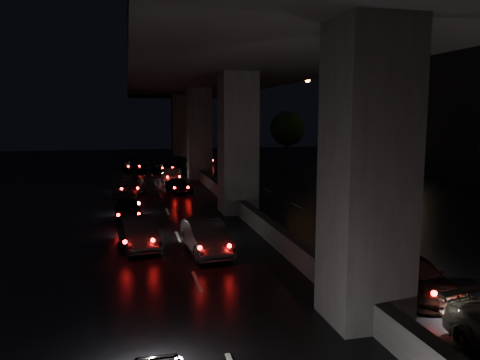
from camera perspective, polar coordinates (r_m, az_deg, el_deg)
name	(u,v)px	position (r m, az deg, el deg)	size (l,w,h in m)	color
ground	(262,232)	(22.66, 2.64, -6.38)	(120.00, 120.00, 0.00)	black
viaduct	(238,66)	(26.96, -0.27, 13.74)	(12.00, 80.00, 10.50)	#313134
median_barrier	(238,205)	(27.30, -0.26, -3.03)	(0.45, 70.00, 0.85)	#313134
building_right_far	(465,97)	(52.82, 25.75, 9.14)	(12.00, 22.00, 15.00)	black
tree_c	(356,134)	(37.29, 13.95, 5.48)	(3.80, 3.80, 6.12)	black
tree_d	(287,129)	(52.02, 5.81, 6.25)	(3.80, 3.80, 6.12)	black
streetlight_far	(324,115)	(42.68, 10.25, 7.81)	(2.52, 0.44, 9.00)	#2D2D33
car_3	(413,276)	(15.95, 20.35, -10.90)	(1.58, 3.88, 1.12)	black
car_4	(138,232)	(20.48, -12.32, -6.27)	(1.34, 3.85, 1.27)	black
car_5	(206,237)	(19.25, -4.17, -6.93)	(1.40, 4.02, 1.32)	black
car_6	(129,210)	(25.62, -13.43, -3.57)	(1.41, 3.51, 1.19)	black
car_7	(130,186)	(34.02, -13.31, -0.74)	(1.76, 4.34, 1.26)	#242326
car_8	(179,186)	(34.13, -7.47, -0.69)	(1.31, 3.26, 1.11)	black
car_9	(172,176)	(39.79, -8.34, 0.54)	(1.24, 3.56, 1.17)	#47443D
car_10	(166,167)	(46.71, -9.00, 1.57)	(1.89, 4.10, 1.14)	black
car_11	(134,166)	(48.22, -12.83, 1.73)	(2.09, 4.53, 1.26)	black
car_12	(207,160)	(54.09, -4.09, 2.44)	(1.26, 3.13, 1.07)	#505257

